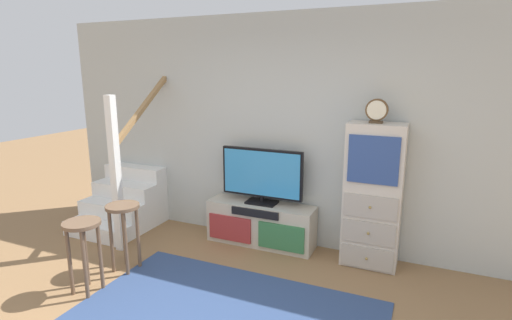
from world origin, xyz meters
name	(u,v)px	position (x,y,z in m)	size (l,w,h in m)	color
back_wall	(293,132)	(0.00, 2.46, 1.35)	(6.40, 0.12, 2.70)	#B2B7B2
media_console	(261,224)	(-0.30, 2.19, 0.25)	(1.30, 0.38, 0.51)	#BCB29E
television	(262,175)	(-0.30, 2.22, 0.86)	(1.00, 0.22, 0.66)	black
side_cabinet	(373,196)	(0.97, 2.20, 0.77)	(0.58, 0.38, 1.54)	beige
desk_clock	(377,111)	(0.96, 2.19, 1.66)	(0.22, 0.08, 0.25)	#4C3823
staircase	(133,195)	(-2.24, 2.20, 0.37)	(1.00, 1.36, 2.20)	white
bar_stool_near	(83,240)	(-1.39, 0.55, 0.53)	(0.34, 0.34, 0.71)	brown
bar_stool_far	(124,222)	(-1.35, 1.04, 0.53)	(0.34, 0.34, 0.72)	brown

